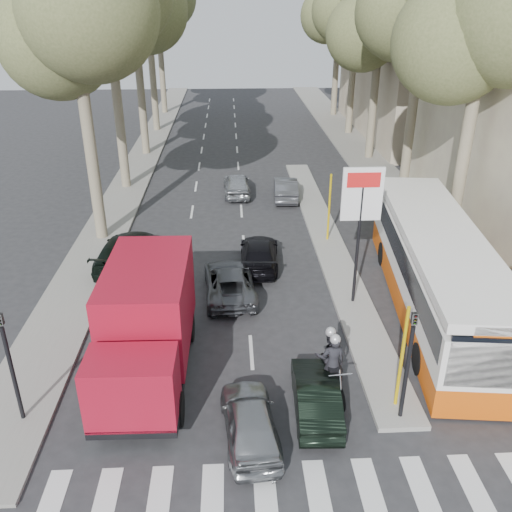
{
  "coord_description": "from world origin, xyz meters",
  "views": [
    {
      "loc": [
        -1.5,
        -13.32,
        11.09
      ],
      "look_at": [
        -0.53,
        6.27,
        1.6
      ],
      "focal_mm": 38.0,
      "sensor_mm": 36.0,
      "label": 1
    }
  ],
  "objects_px": {
    "silver_hatchback": "(250,421)",
    "dark_hatchback": "(316,395)",
    "red_truck": "(147,323)",
    "motorcycle": "(331,361)",
    "city_bus": "(436,268)"
  },
  "relations": [
    {
      "from": "dark_hatchback",
      "to": "motorcycle",
      "type": "bearing_deg",
      "value": -116.66
    },
    {
      "from": "silver_hatchback",
      "to": "motorcycle",
      "type": "height_order",
      "value": "motorcycle"
    },
    {
      "from": "red_truck",
      "to": "city_bus",
      "type": "distance_m",
      "value": 10.94
    },
    {
      "from": "dark_hatchback",
      "to": "city_bus",
      "type": "relative_size",
      "value": 0.27
    },
    {
      "from": "silver_hatchback",
      "to": "city_bus",
      "type": "height_order",
      "value": "city_bus"
    },
    {
      "from": "silver_hatchback",
      "to": "dark_hatchback",
      "type": "xyz_separation_m",
      "value": [
        1.96,
        1.0,
        -0.03
      ]
    },
    {
      "from": "silver_hatchback",
      "to": "red_truck",
      "type": "distance_m",
      "value": 4.57
    },
    {
      "from": "dark_hatchback",
      "to": "red_truck",
      "type": "relative_size",
      "value": 0.53
    },
    {
      "from": "red_truck",
      "to": "motorcycle",
      "type": "xyz_separation_m",
      "value": [
        5.67,
        -1.02,
        -0.91
      ]
    },
    {
      "from": "silver_hatchback",
      "to": "red_truck",
      "type": "xyz_separation_m",
      "value": [
        -3.1,
        3.13,
        1.25
      ]
    },
    {
      "from": "red_truck",
      "to": "motorcycle",
      "type": "height_order",
      "value": "red_truck"
    },
    {
      "from": "dark_hatchback",
      "to": "city_bus",
      "type": "distance_m",
      "value": 7.78
    },
    {
      "from": "red_truck",
      "to": "city_bus",
      "type": "relative_size",
      "value": 0.51
    },
    {
      "from": "red_truck",
      "to": "city_bus",
      "type": "bearing_deg",
      "value": 19.13
    },
    {
      "from": "silver_hatchback",
      "to": "dark_hatchback",
      "type": "distance_m",
      "value": 2.2
    }
  ]
}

